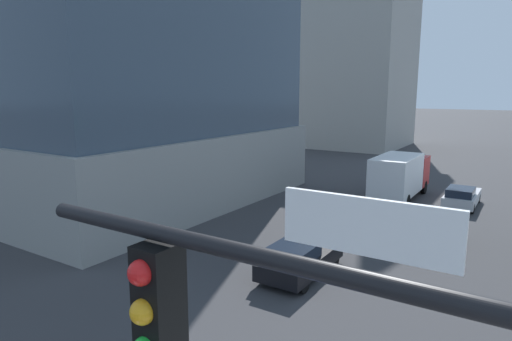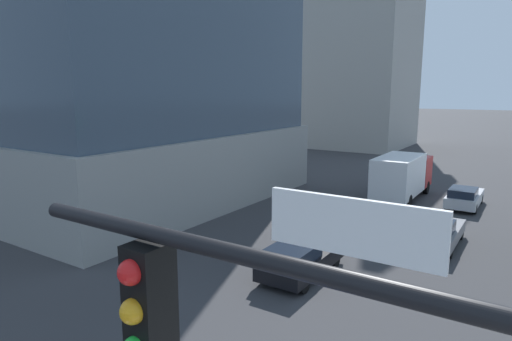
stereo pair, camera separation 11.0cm
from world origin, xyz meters
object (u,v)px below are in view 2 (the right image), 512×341
Objects in this scene: car_silver at (464,197)px; box_truck at (402,175)px; construction_building at (356,35)px; car_gray at (437,232)px; car_black at (299,259)px.

box_truck reaches higher than car_silver.
car_gray is (18.37, -36.74, -14.11)m from construction_building.
box_truck is (0.00, 15.26, 1.05)m from car_black.
construction_building is 43.43m from car_gray.
box_truck is (-3.97, 8.53, 1.06)m from car_gray.
car_silver is (18.37, -28.06, -14.13)m from construction_building.
construction_building is at bearing 123.22° from car_silver.
car_silver is (3.97, 15.41, -0.03)m from car_black.
car_black reaches higher than car_gray.
car_silver is 4.12m from box_truck.
car_gray is 7.81m from car_black.
car_black is at bearing -71.66° from construction_building.
car_silver is at bearing 90.00° from car_gray.
car_silver is (0.00, 8.68, -0.02)m from car_gray.
car_gray is 1.00× the size of car_silver.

